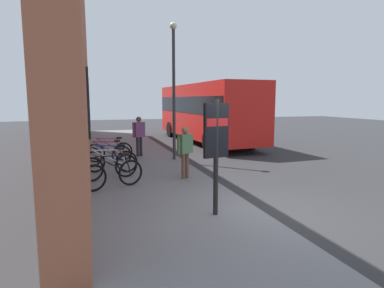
{
  "coord_description": "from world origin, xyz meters",
  "views": [
    {
      "loc": [
        -5.98,
        3.44,
        2.48
      ],
      "look_at": [
        2.19,
        0.87,
        1.31
      ],
      "focal_mm": 30.22,
      "sensor_mm": 36.0,
      "label": 1
    }
  ],
  "objects_px": {
    "bicycle_under_window": "(111,161)",
    "bicycle_by_door": "(110,151)",
    "bicycle_end_of_row": "(110,166)",
    "transit_info_sign": "(216,138)",
    "city_bus": "(205,110)",
    "pedestrian_near_bus": "(185,147)",
    "street_lamp": "(174,80)",
    "pedestrian_crossing_street": "(139,132)",
    "bicycle_beside_lamp": "(113,174)",
    "bicycle_far_end": "(107,155)"
  },
  "relations": [
    {
      "from": "bicycle_end_of_row",
      "to": "street_lamp",
      "type": "bearing_deg",
      "value": -45.49
    },
    {
      "from": "bicycle_by_door",
      "to": "street_lamp",
      "type": "distance_m",
      "value": 3.71
    },
    {
      "from": "bicycle_end_of_row",
      "to": "street_lamp",
      "type": "xyz_separation_m",
      "value": [
        2.61,
        -2.65,
        2.74
      ]
    },
    {
      "from": "bicycle_beside_lamp",
      "to": "bicycle_by_door",
      "type": "distance_m",
      "value": 4.0
    },
    {
      "from": "transit_info_sign",
      "to": "city_bus",
      "type": "xyz_separation_m",
      "value": [
        11.91,
        -4.04,
        0.2
      ]
    },
    {
      "from": "bicycle_beside_lamp",
      "to": "bicycle_under_window",
      "type": "height_order",
      "value": "same"
    },
    {
      "from": "street_lamp",
      "to": "bicycle_under_window",
      "type": "bearing_deg",
      "value": 123.0
    },
    {
      "from": "pedestrian_near_bus",
      "to": "street_lamp",
      "type": "height_order",
      "value": "street_lamp"
    },
    {
      "from": "pedestrian_near_bus",
      "to": "pedestrian_crossing_street",
      "type": "xyz_separation_m",
      "value": [
        4.35,
        0.76,
        0.06
      ]
    },
    {
      "from": "transit_info_sign",
      "to": "street_lamp",
      "type": "distance_m",
      "value": 6.58
    },
    {
      "from": "bicycle_end_of_row",
      "to": "transit_info_sign",
      "type": "height_order",
      "value": "transit_info_sign"
    },
    {
      "from": "transit_info_sign",
      "to": "bicycle_end_of_row",
      "type": "bearing_deg",
      "value": 27.06
    },
    {
      "from": "bicycle_by_door",
      "to": "city_bus",
      "type": "height_order",
      "value": "city_bus"
    },
    {
      "from": "pedestrian_crossing_street",
      "to": "bicycle_beside_lamp",
      "type": "bearing_deg",
      "value": 163.85
    },
    {
      "from": "bicycle_beside_lamp",
      "to": "city_bus",
      "type": "bearing_deg",
      "value": -32.73
    },
    {
      "from": "pedestrian_near_bus",
      "to": "street_lamp",
      "type": "relative_size",
      "value": 0.3
    },
    {
      "from": "bicycle_beside_lamp",
      "to": "transit_info_sign",
      "type": "xyz_separation_m",
      "value": [
        -2.69,
        -1.89,
        1.21
      ]
    },
    {
      "from": "bicycle_beside_lamp",
      "to": "bicycle_under_window",
      "type": "relative_size",
      "value": 0.98
    },
    {
      "from": "bicycle_end_of_row",
      "to": "bicycle_far_end",
      "type": "relative_size",
      "value": 0.98
    },
    {
      "from": "bicycle_by_door",
      "to": "street_lamp",
      "type": "relative_size",
      "value": 0.33
    },
    {
      "from": "bicycle_under_window",
      "to": "bicycle_by_door",
      "type": "xyz_separation_m",
      "value": [
        2.0,
        -0.09,
        0.0
      ]
    },
    {
      "from": "bicycle_end_of_row",
      "to": "street_lamp",
      "type": "relative_size",
      "value": 0.33
    },
    {
      "from": "bicycle_end_of_row",
      "to": "pedestrian_crossing_street",
      "type": "relative_size",
      "value": 1.04
    },
    {
      "from": "bicycle_far_end",
      "to": "bicycle_by_door",
      "type": "relative_size",
      "value": 1.0
    },
    {
      "from": "bicycle_under_window",
      "to": "pedestrian_crossing_street",
      "type": "bearing_deg",
      "value": -25.26
    },
    {
      "from": "bicycle_by_door",
      "to": "bicycle_under_window",
      "type": "bearing_deg",
      "value": 177.54
    },
    {
      "from": "bicycle_far_end",
      "to": "transit_info_sign",
      "type": "relative_size",
      "value": 0.74
    },
    {
      "from": "bicycle_end_of_row",
      "to": "bicycle_by_door",
      "type": "bearing_deg",
      "value": -3.35
    },
    {
      "from": "bicycle_under_window",
      "to": "pedestrian_crossing_street",
      "type": "distance_m",
      "value": 3.21
    },
    {
      "from": "bicycle_under_window",
      "to": "city_bus",
      "type": "height_order",
      "value": "city_bus"
    },
    {
      "from": "city_bus",
      "to": "bicycle_end_of_row",
      "type": "bearing_deg",
      "value": 143.9
    },
    {
      "from": "bicycle_far_end",
      "to": "pedestrian_near_bus",
      "type": "relative_size",
      "value": 1.13
    },
    {
      "from": "bicycle_under_window",
      "to": "transit_info_sign",
      "type": "distance_m",
      "value": 5.17
    },
    {
      "from": "pedestrian_crossing_street",
      "to": "street_lamp",
      "type": "distance_m",
      "value": 2.71
    },
    {
      "from": "bicycle_under_window",
      "to": "pedestrian_near_bus",
      "type": "relative_size",
      "value": 1.1
    },
    {
      "from": "city_bus",
      "to": "street_lamp",
      "type": "xyz_separation_m",
      "value": [
        -5.56,
        3.3,
        1.33
      ]
    },
    {
      "from": "bicycle_under_window",
      "to": "street_lamp",
      "type": "bearing_deg",
      "value": -57.0
    },
    {
      "from": "bicycle_beside_lamp",
      "to": "transit_info_sign",
      "type": "distance_m",
      "value": 3.5
    },
    {
      "from": "bicycle_under_window",
      "to": "pedestrian_near_bus",
      "type": "bearing_deg",
      "value": -125.47
    },
    {
      "from": "pedestrian_crossing_street",
      "to": "street_lamp",
      "type": "xyz_separation_m",
      "value": [
        -1.18,
        -1.22,
        2.11
      ]
    },
    {
      "from": "bicycle_beside_lamp",
      "to": "bicycle_end_of_row",
      "type": "height_order",
      "value": "same"
    },
    {
      "from": "bicycle_far_end",
      "to": "pedestrian_near_bus",
      "type": "distance_m",
      "value": 3.42
    },
    {
      "from": "city_bus",
      "to": "pedestrian_near_bus",
      "type": "xyz_separation_m",
      "value": [
        -8.72,
        3.76,
        -0.84
      ]
    },
    {
      "from": "pedestrian_crossing_street",
      "to": "bicycle_under_window",
      "type": "bearing_deg",
      "value": 154.74
    },
    {
      "from": "city_bus",
      "to": "bicycle_by_door",
      "type": "bearing_deg",
      "value": 132.11
    },
    {
      "from": "bicycle_under_window",
      "to": "city_bus",
      "type": "xyz_separation_m",
      "value": [
        7.22,
        -5.87,
        1.41
      ]
    },
    {
      "from": "street_lamp",
      "to": "bicycle_beside_lamp",
      "type": "bearing_deg",
      "value": 144.37
    },
    {
      "from": "bicycle_beside_lamp",
      "to": "street_lamp",
      "type": "height_order",
      "value": "street_lamp"
    },
    {
      "from": "bicycle_end_of_row",
      "to": "bicycle_by_door",
      "type": "height_order",
      "value": "same"
    },
    {
      "from": "bicycle_end_of_row",
      "to": "bicycle_under_window",
      "type": "xyz_separation_m",
      "value": [
        0.94,
        -0.09,
        0.0
      ]
    }
  ]
}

